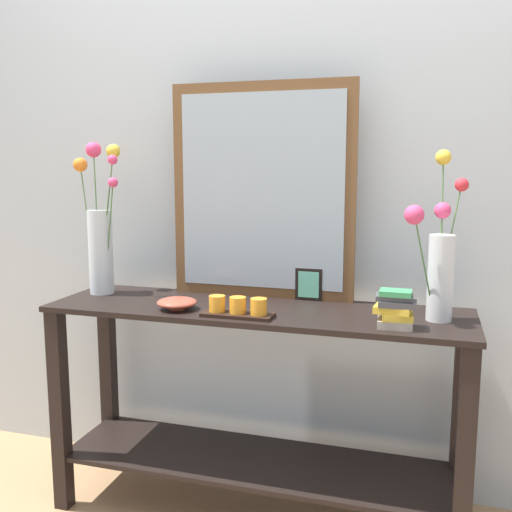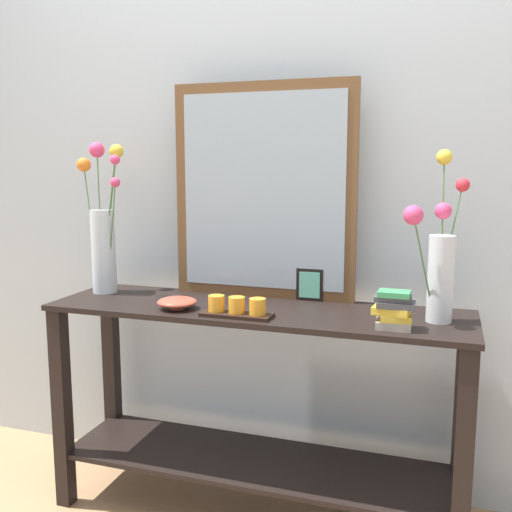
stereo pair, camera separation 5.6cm
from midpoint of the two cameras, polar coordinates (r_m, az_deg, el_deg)
The scene contains 9 objects.
wall_back at distance 2.36m, azimuth 1.67°, elevation 9.96°, with size 6.40×0.08×2.70m, color #B2BCC1.
console_table at distance 2.19m, azimuth -0.75°, elevation -12.95°, with size 1.52×0.43×0.80m.
mirror_leaning at distance 2.22m, azimuth -0.14°, elevation 6.32°, with size 0.71×0.03×0.82m.
tall_vase_left at distance 2.39m, azimuth -15.65°, elevation 2.06°, with size 0.22×0.18×0.60m.
vase_right at distance 1.98m, azimuth 16.75°, elevation -0.22°, with size 0.20×0.24×0.56m.
candle_tray at distance 1.98m, azimuth -2.61°, elevation -5.14°, with size 0.24×0.09×0.07m.
picture_frame_small at distance 2.21m, azimuth 4.48°, elevation -2.79°, with size 0.10×0.01×0.12m.
decorative_bowl at distance 2.09m, azimuth -8.51°, elevation -4.54°, with size 0.14×0.14×0.04m.
book_stack at distance 1.88m, azimuth 12.66°, elevation -5.09°, with size 0.13×0.09×0.12m.
Camera 1 is at (0.59, -1.95, 1.30)m, focal length 40.83 mm.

